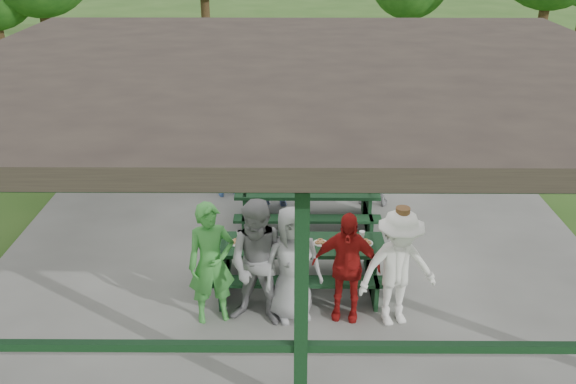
{
  "coord_description": "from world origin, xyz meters",
  "views": [
    {
      "loc": [
        -0.11,
        -9.22,
        5.35
      ],
      "look_at": [
        -0.16,
        -0.3,
        1.29
      ],
      "focal_mm": 38.0,
      "sensor_mm": 36.0,
      "label": 1
    }
  ],
  "objects_px": {
    "contestant_green": "(211,264)",
    "spectator_grey": "(371,168)",
    "contestant_white_fedora": "(398,268)",
    "pickup_truck": "(399,87)",
    "contestant_red": "(346,266)",
    "spectator_blue": "(226,158)",
    "spectator_lblue": "(273,168)",
    "contestant_grey_mid": "(292,264)",
    "contestant_grey_left": "(260,264)",
    "picnic_table_near": "(298,259)",
    "farm_trailer": "(204,91)",
    "picnic_table_far": "(307,203)"
  },
  "relations": [
    {
      "from": "contestant_grey_left",
      "to": "spectator_lblue",
      "type": "xyz_separation_m",
      "value": [
        0.06,
        3.81,
        -0.13
      ]
    },
    {
      "from": "picnic_table_far",
      "to": "contestant_green",
      "type": "xyz_separation_m",
      "value": [
        -1.38,
        -2.84,
        0.42
      ]
    },
    {
      "from": "spectator_lblue",
      "to": "spectator_blue",
      "type": "height_order",
      "value": "spectator_blue"
    },
    {
      "from": "picnic_table_near",
      "to": "contestant_red",
      "type": "bearing_deg",
      "value": -49.34
    },
    {
      "from": "spectator_lblue",
      "to": "farm_trailer",
      "type": "xyz_separation_m",
      "value": [
        -2.2,
        6.53,
        -0.23
      ]
    },
    {
      "from": "contestant_green",
      "to": "spectator_blue",
      "type": "height_order",
      "value": "contestant_green"
    },
    {
      "from": "picnic_table_near",
      "to": "contestant_white_fedora",
      "type": "distance_m",
      "value": 1.67
    },
    {
      "from": "picnic_table_near",
      "to": "contestant_green",
      "type": "height_order",
      "value": "contestant_green"
    },
    {
      "from": "contestant_white_fedora",
      "to": "pickup_truck",
      "type": "height_order",
      "value": "contestant_white_fedora"
    },
    {
      "from": "contestant_grey_mid",
      "to": "contestant_red",
      "type": "height_order",
      "value": "contestant_grey_mid"
    },
    {
      "from": "contestant_white_fedora",
      "to": "pickup_truck",
      "type": "xyz_separation_m",
      "value": [
        1.66,
        10.3,
        -0.16
      ]
    },
    {
      "from": "contestant_green",
      "to": "pickup_truck",
      "type": "relative_size",
      "value": 0.31
    },
    {
      "from": "contestant_grey_mid",
      "to": "pickup_truck",
      "type": "bearing_deg",
      "value": 55.14
    },
    {
      "from": "contestant_grey_mid",
      "to": "contestant_grey_left",
      "type": "bearing_deg",
      "value": -179.28
    },
    {
      "from": "spectator_lblue",
      "to": "pickup_truck",
      "type": "relative_size",
      "value": 0.27
    },
    {
      "from": "spectator_blue",
      "to": "contestant_grey_mid",
      "type": "bearing_deg",
      "value": 83.93
    },
    {
      "from": "spectator_lblue",
      "to": "pickup_truck",
      "type": "height_order",
      "value": "spectator_lblue"
    },
    {
      "from": "contestant_grey_left",
      "to": "spectator_blue",
      "type": "relative_size",
      "value": 1.14
    },
    {
      "from": "picnic_table_near",
      "to": "spectator_grey",
      "type": "bearing_deg",
      "value": 64.17
    },
    {
      "from": "contestant_grey_mid",
      "to": "contestant_white_fedora",
      "type": "distance_m",
      "value": 1.44
    },
    {
      "from": "picnic_table_near",
      "to": "spectator_lblue",
      "type": "height_order",
      "value": "spectator_lblue"
    },
    {
      "from": "contestant_green",
      "to": "pickup_truck",
      "type": "distance_m",
      "value": 11.07
    },
    {
      "from": "contestant_grey_mid",
      "to": "spectator_lblue",
      "type": "relative_size",
      "value": 1.06
    },
    {
      "from": "contestant_red",
      "to": "pickup_truck",
      "type": "height_order",
      "value": "contestant_red"
    },
    {
      "from": "spectator_lblue",
      "to": "spectator_blue",
      "type": "relative_size",
      "value": 0.98
    },
    {
      "from": "contestant_white_fedora",
      "to": "spectator_blue",
      "type": "bearing_deg",
      "value": 108.78
    },
    {
      "from": "picnic_table_far",
      "to": "pickup_truck",
      "type": "bearing_deg",
      "value": 69.07
    },
    {
      "from": "contestant_red",
      "to": "spectator_lblue",
      "type": "height_order",
      "value": "contestant_red"
    },
    {
      "from": "pickup_truck",
      "to": "farm_trailer",
      "type": "relative_size",
      "value": 1.49
    },
    {
      "from": "contestant_red",
      "to": "pickup_truck",
      "type": "distance_m",
      "value": 10.43
    },
    {
      "from": "spectator_blue",
      "to": "farm_trailer",
      "type": "height_order",
      "value": "spectator_blue"
    },
    {
      "from": "contestant_white_fedora",
      "to": "spectator_lblue",
      "type": "height_order",
      "value": "contestant_white_fedora"
    },
    {
      "from": "contestant_grey_left",
      "to": "contestant_red",
      "type": "height_order",
      "value": "contestant_grey_left"
    },
    {
      "from": "pickup_truck",
      "to": "picnic_table_near",
      "type": "bearing_deg",
      "value": -179.76
    },
    {
      "from": "contestant_red",
      "to": "spectator_blue",
      "type": "relative_size",
      "value": 1.0
    },
    {
      "from": "picnic_table_near",
      "to": "contestant_green",
      "type": "bearing_deg",
      "value": -145.08
    },
    {
      "from": "pickup_truck",
      "to": "contestant_red",
      "type": "bearing_deg",
      "value": -175.06
    },
    {
      "from": "contestant_red",
      "to": "spectator_grey",
      "type": "distance_m",
      "value": 3.83
    },
    {
      "from": "picnic_table_far",
      "to": "pickup_truck",
      "type": "height_order",
      "value": "pickup_truck"
    },
    {
      "from": "contestant_grey_left",
      "to": "spectator_lblue",
      "type": "bearing_deg",
      "value": 102.15
    },
    {
      "from": "spectator_grey",
      "to": "pickup_truck",
      "type": "xyz_separation_m",
      "value": [
        1.56,
        6.41,
        -0.05
      ]
    },
    {
      "from": "picnic_table_near",
      "to": "contestant_grey_left",
      "type": "bearing_deg",
      "value": -120.11
    },
    {
      "from": "contestant_green",
      "to": "spectator_lblue",
      "type": "height_order",
      "value": "contestant_green"
    },
    {
      "from": "picnic_table_far",
      "to": "contestant_grey_left",
      "type": "bearing_deg",
      "value": -103.6
    },
    {
      "from": "contestant_red",
      "to": "spectator_lblue",
      "type": "distance_m",
      "value": 3.82
    },
    {
      "from": "contestant_grey_mid",
      "to": "spectator_grey",
      "type": "bearing_deg",
      "value": 49.82
    },
    {
      "from": "contestant_green",
      "to": "spectator_grey",
      "type": "relative_size",
      "value": 1.18
    },
    {
      "from": "picnic_table_near",
      "to": "contestant_white_fedora",
      "type": "xyz_separation_m",
      "value": [
        1.35,
        -0.9,
        0.4
      ]
    },
    {
      "from": "contestant_grey_left",
      "to": "spectator_grey",
      "type": "distance_m",
      "value": 4.38
    },
    {
      "from": "farm_trailer",
      "to": "contestant_grey_left",
      "type": "bearing_deg",
      "value": -66.41
    }
  ]
}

